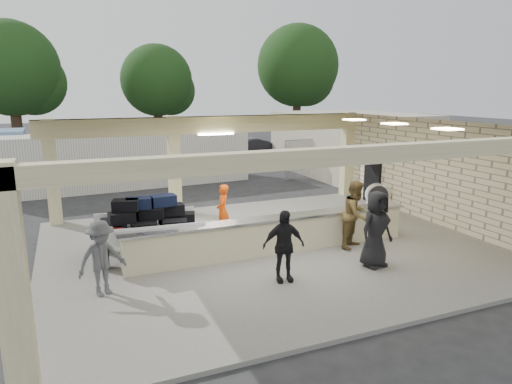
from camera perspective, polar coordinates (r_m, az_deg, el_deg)
name	(u,v)px	position (r m, az deg, el deg)	size (l,w,h in m)	color
ground	(266,250)	(13.02, 1.30, -7.21)	(120.00, 120.00, 0.00)	#252527
pavilion	(264,198)	(13.30, 1.01, -0.71)	(12.01, 10.00, 3.55)	slate
baggage_counter	(274,235)	(12.40, 2.26, -5.37)	(8.20, 0.58, 0.98)	beige
luggage_cart	(146,223)	(12.37, -13.58, -3.81)	(2.86, 1.91, 1.59)	silver
drum_fan	(377,195)	(17.48, 14.91, -0.42)	(0.89, 0.57, 0.94)	silver
baggage_handler	(223,211)	(13.69, -4.18, -2.33)	(0.58, 0.32, 1.59)	#FF520D
passenger_a	(356,214)	(12.95, 12.37, -2.73)	(0.92, 0.41, 1.90)	brown
passenger_b	(284,246)	(10.48, 3.46, -6.74)	(0.99, 0.36, 1.69)	black
passenger_c	(102,258)	(10.31, -18.75, -7.86)	(1.06, 0.37, 1.65)	#4D4E52
passenger_d	(376,229)	(11.67, 14.76, -4.51)	(0.94, 0.38, 1.92)	black
car_white_a	(312,152)	(28.34, 7.04, 4.98)	(2.36, 4.97, 1.42)	white
car_white_b	(331,149)	(30.45, 9.31, 5.36)	(1.59, 4.26, 1.35)	white
car_dark	(258,151)	(28.26, 0.23, 5.18)	(1.64, 4.64, 1.55)	black
container_white	(125,160)	(22.13, -16.06, 3.91)	(11.62, 2.32, 2.52)	white
fence	(384,153)	(25.97, 15.65, 4.69)	(12.06, 0.06, 2.03)	gray
tree_left	(16,73)	(35.47, -27.76, 13.08)	(6.60, 6.30, 9.00)	#382619
tree_mid	(160,83)	(38.06, -11.88, 13.15)	(6.00, 5.60, 8.00)	#382619
tree_right	(300,69)	(41.20, 5.52, 15.03)	(7.20, 7.00, 10.00)	#382619
adjacent_building	(350,143)	(25.82, 11.72, 6.07)	(6.00, 8.00, 3.20)	#C0B398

